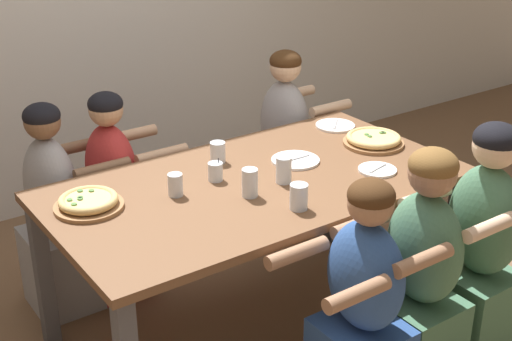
# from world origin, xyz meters

# --- Properties ---
(ground_plane) EXTENTS (18.00, 18.00, 0.00)m
(ground_plane) POSITION_xyz_m (0.00, 0.00, 0.00)
(ground_plane) COLOR brown
(ground_plane) RESTS_ON ground
(dining_table) EXTENTS (1.89, 1.02, 0.80)m
(dining_table) POSITION_xyz_m (0.00, 0.00, 0.71)
(dining_table) COLOR brown
(dining_table) RESTS_ON ground
(pizza_board_main) EXTENTS (0.31, 0.31, 0.05)m
(pizza_board_main) POSITION_xyz_m (0.75, 0.02, 0.82)
(pizza_board_main) COLOR #996B42
(pizza_board_main) RESTS_ON dining_table
(pizza_board_second) EXTENTS (0.29, 0.29, 0.06)m
(pizza_board_second) POSITION_xyz_m (-0.74, 0.17, 0.83)
(pizza_board_second) COLOR #996B42
(pizza_board_second) RESTS_ON dining_table
(empty_plate_a) EXTENTS (0.23, 0.23, 0.02)m
(empty_plate_a) POSITION_xyz_m (0.28, 0.07, 0.80)
(empty_plate_a) COLOR white
(empty_plate_a) RESTS_ON dining_table
(empty_plate_b) EXTENTS (0.21, 0.21, 0.02)m
(empty_plate_b) POSITION_xyz_m (0.76, 0.33, 0.80)
(empty_plate_b) COLOR white
(empty_plate_b) RESTS_ON dining_table
(empty_plate_c) EXTENTS (0.18, 0.18, 0.02)m
(empty_plate_c) POSITION_xyz_m (0.53, -0.24, 0.80)
(empty_plate_c) COLOR white
(empty_plate_c) RESTS_ON dining_table
(cocktail_glass_blue) EXTENTS (0.07, 0.07, 0.11)m
(cocktail_glass_blue) POSITION_xyz_m (-0.15, 0.11, 0.84)
(cocktail_glass_blue) COLOR silver
(cocktail_glass_blue) RESTS_ON dining_table
(drinking_glass_a) EXTENTS (0.07, 0.07, 0.12)m
(drinking_glass_a) POSITION_xyz_m (0.09, -0.09, 0.85)
(drinking_glass_a) COLOR silver
(drinking_glass_a) RESTS_ON dining_table
(drinking_glass_b) EXTENTS (0.07, 0.07, 0.10)m
(drinking_glass_b) POSITION_xyz_m (-0.03, 0.28, 0.84)
(drinking_glass_b) COLOR silver
(drinking_glass_b) RESTS_ON dining_table
(drinking_glass_c) EXTENTS (0.07, 0.07, 0.10)m
(drinking_glass_c) POSITION_xyz_m (-0.38, 0.07, 0.84)
(drinking_glass_c) COLOR silver
(drinking_glass_c) RESTS_ON dining_table
(drinking_glass_d) EXTENTS (0.07, 0.07, 0.13)m
(drinking_glass_d) POSITION_xyz_m (-0.11, -0.12, 0.85)
(drinking_glass_d) COLOR silver
(drinking_glass_d) RESTS_ON dining_table
(drinking_glass_e) EXTENTS (0.08, 0.08, 0.11)m
(drinking_glass_e) POSITION_xyz_m (-0.02, -0.33, 0.85)
(drinking_glass_e) COLOR silver
(drinking_glass_e) RESTS_ON dining_table
(diner_far_midleft) EXTENTS (0.51, 0.40, 1.10)m
(diner_far_midleft) POSITION_xyz_m (-0.39, 0.73, 0.50)
(diner_far_midleft) COLOR #B22D2D
(diner_far_midleft) RESTS_ON ground
(diner_near_midright) EXTENTS (0.51, 0.40, 1.12)m
(diner_near_midright) POSITION_xyz_m (0.33, -0.73, 0.51)
(diner_near_midright) COLOR #477556
(diner_near_midright) RESTS_ON ground
(diner_near_center) EXTENTS (0.51, 0.40, 1.07)m
(diner_near_center) POSITION_xyz_m (0.00, -0.73, 0.48)
(diner_near_center) COLOR #2D5193
(diner_near_center) RESTS_ON ground
(diner_near_right) EXTENTS (0.51, 0.40, 1.15)m
(diner_near_right) POSITION_xyz_m (0.71, -0.73, 0.53)
(diner_near_right) COLOR #477556
(diner_near_right) RESTS_ON ground
(diner_far_right) EXTENTS (0.51, 0.40, 1.15)m
(diner_far_right) POSITION_xyz_m (0.72, 0.73, 0.52)
(diner_far_right) COLOR #99999E
(diner_far_right) RESTS_ON ground
(diner_far_left) EXTENTS (0.51, 0.40, 1.11)m
(diner_far_left) POSITION_xyz_m (-0.71, 0.73, 0.50)
(diner_far_left) COLOR #99999E
(diner_far_left) RESTS_ON ground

